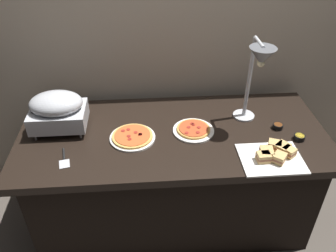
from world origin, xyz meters
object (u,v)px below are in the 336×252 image
pizza_plate_center (193,130)px  pizza_plate_front (132,137)px  heat_lamp (259,64)px  sauce_cup_near (278,126)px  serving_spatula (64,159)px  sandwich_platter (274,155)px  sauce_cup_far (299,137)px  chafing_dish (57,110)px

pizza_plate_center → pizza_plate_front: bearing=-173.0°
heat_lamp → pizza_plate_front: heat_lamp is taller
sauce_cup_near → serving_spatula: sauce_cup_near is taller
pizza_plate_center → serving_spatula: bearing=-164.4°
pizza_plate_front → sandwich_platter: bearing=-16.9°
sauce_cup_near → pizza_plate_center: bearing=178.8°
sandwich_platter → sauce_cup_near: (0.12, 0.27, -0.01)m
pizza_plate_center → sauce_cup_far: sauce_cup_far is taller
heat_lamp → serving_spatula: heat_lamp is taller
pizza_plate_center → sauce_cup_near: bearing=-1.2°
sauce_cup_near → sauce_cup_far: (0.09, -0.12, 0.00)m
sandwich_platter → serving_spatula: sandwich_platter is taller
sauce_cup_near → serving_spatula: (-1.29, -0.20, -0.01)m
heat_lamp → pizza_plate_center: heat_lamp is taller
pizza_plate_front → serving_spatula: 0.42m
pizza_plate_center → sauce_cup_far: 0.64m
heat_lamp → sauce_cup_near: (0.18, -0.03, -0.41)m
chafing_dish → sauce_cup_near: chafing_dish is taller
sauce_cup_near → sauce_cup_far: bearing=-53.2°
sauce_cup_near → sandwich_platter: bearing=-113.4°
pizza_plate_front → sauce_cup_near: same height
chafing_dish → sauce_cup_far: chafing_dish is taller
heat_lamp → sauce_cup_near: size_ratio=8.62×
serving_spatula → sauce_cup_near: bearing=8.8°
heat_lamp → pizza_plate_front: 0.84m
pizza_plate_front → serving_spatula: (-0.38, -0.17, -0.01)m
sandwich_platter → sauce_cup_near: size_ratio=5.39×
sandwich_platter → pizza_plate_front: bearing=163.1°
sauce_cup_near → sauce_cup_far: same height
sauce_cup_far → pizza_plate_center: bearing=168.0°
pizza_plate_front → sandwich_platter: sandwich_platter is taller
pizza_plate_front → sauce_cup_far: 1.00m
sandwich_platter → serving_spatula: (-1.17, 0.07, -0.02)m
chafing_dish → sauce_cup_far: size_ratio=4.98×
pizza_plate_front → sauce_cup_near: size_ratio=4.27×
chafing_dish → sandwich_platter: 1.29m
heat_lamp → sauce_cup_near: 0.45m
sandwich_platter → heat_lamp: bearing=101.2°
chafing_dish → sandwich_platter: chafing_dish is taller
sandwich_platter → pizza_plate_center: bearing=145.3°
chafing_dish → heat_lamp: bearing=-3.2°
heat_lamp → sauce_cup_near: bearing=-9.3°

